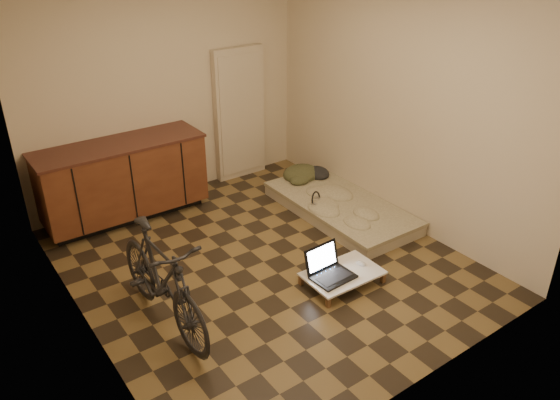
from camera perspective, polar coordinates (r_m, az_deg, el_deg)
room_shell at (r=4.94m, az=-1.92°, el=6.19°), size 3.50×4.00×2.60m
cabinets at (r=6.39m, az=-16.07°, el=2.02°), size 1.84×0.62×0.91m
appliance_panel at (r=7.11m, az=-4.26°, el=8.94°), size 0.70×0.10×1.70m
bicycle at (r=4.58m, az=-12.30°, el=-7.65°), size 0.49×1.55×1.00m
futon at (r=6.41m, az=6.30°, el=-0.77°), size 0.93×1.89×0.16m
clothing_pile at (r=6.92m, az=2.70°, el=3.27°), size 0.52×0.44×0.21m
headphones at (r=6.24m, az=3.78°, el=0.11°), size 0.28×0.27×0.14m
lap_desk at (r=5.21m, az=6.55°, el=-7.68°), size 0.74×0.49×0.12m
laptop at (r=5.12m, az=5.18°, el=-7.35°), size 0.40×0.36×0.26m
mouse at (r=5.33m, az=8.48°, el=-6.55°), size 0.09×0.11×0.04m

